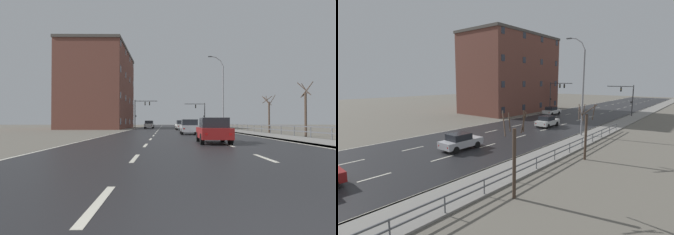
% 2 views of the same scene
% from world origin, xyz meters
% --- Properties ---
extents(ground_plane, '(160.00, 160.00, 0.12)m').
position_xyz_m(ground_plane, '(0.00, 48.00, -0.06)').
color(ground_plane, '#666056').
extents(road_asphalt_strip, '(14.00, 120.00, 0.03)m').
position_xyz_m(road_asphalt_strip, '(0.00, 60.00, 0.01)').
color(road_asphalt_strip, '#232326').
rests_on(road_asphalt_strip, ground).
extents(sidewalk_right, '(3.00, 120.00, 0.12)m').
position_xyz_m(sidewalk_right, '(8.43, 60.00, 0.06)').
color(sidewalk_right, gray).
rests_on(sidewalk_right, ground).
extents(guardrail, '(0.07, 39.92, 1.00)m').
position_xyz_m(guardrail, '(9.85, 25.02, 0.71)').
color(guardrail, '#515459').
rests_on(guardrail, ground).
extents(street_lamp_midground, '(2.34, 0.24, 11.40)m').
position_xyz_m(street_lamp_midground, '(7.47, 39.27, 5.60)').
color(street_lamp_midground, slate).
rests_on(street_lamp_midground, ground).
extents(traffic_signal_right, '(4.72, 0.36, 5.69)m').
position_xyz_m(traffic_signal_right, '(7.04, 60.57, 3.75)').
color(traffic_signal_right, '#38383A').
rests_on(traffic_signal_right, ground).
extents(traffic_signal_left, '(5.06, 0.36, 6.20)m').
position_xyz_m(traffic_signal_left, '(-6.68, 58.65, 4.25)').
color(traffic_signal_left, '#38383A').
rests_on(traffic_signal_left, ground).
extents(car_mid_centre, '(1.91, 4.14, 1.57)m').
position_xyz_m(car_mid_centre, '(-4.44, 53.36, 0.80)').
color(car_mid_centre, silver).
rests_on(car_mid_centre, ground).
extents(car_near_right, '(1.94, 4.15, 1.57)m').
position_xyz_m(car_near_right, '(1.71, 14.42, 0.80)').
color(car_near_right, maroon).
rests_on(car_near_right, ground).
extents(car_far_left, '(1.86, 4.11, 1.57)m').
position_xyz_m(car_far_left, '(1.30, 26.43, 0.80)').
color(car_far_left, '#B7B7BC').
rests_on(car_far_left, ground).
extents(car_near_left, '(1.94, 4.15, 1.57)m').
position_xyz_m(car_near_left, '(1.43, 41.94, 0.80)').
color(car_near_left, silver).
rests_on(car_near_left, ground).
extents(brick_building, '(11.43, 21.03, 15.86)m').
position_xyz_m(brick_building, '(-14.40, 53.35, 7.94)').
color(brick_building, brown).
rests_on(brick_building, ground).
extents(bare_tree_near, '(1.51, 1.59, 4.95)m').
position_xyz_m(bare_tree_near, '(11.31, 21.91, 2.32)').
color(bare_tree_near, '#423328').
rests_on(bare_tree_near, ground).
extents(bare_tree_mid, '(1.55, 1.64, 4.64)m').
position_xyz_m(bare_tree_mid, '(11.48, 31.04, 2.28)').
color(bare_tree_mid, '#423328').
rests_on(bare_tree_mid, ground).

